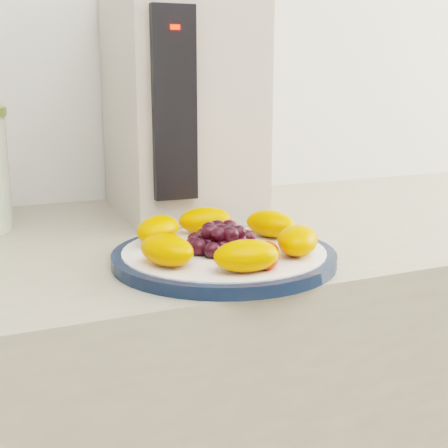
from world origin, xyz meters
name	(u,v)px	position (x,y,z in m)	size (l,w,h in m)	color
plate_rim	(224,257)	(0.04, 1.03, 0.91)	(0.28, 0.28, 0.01)	#0C1A32
plate_face	(224,256)	(0.04, 1.03, 0.91)	(0.25, 0.25, 0.02)	white
appliance_body	(179,104)	(0.10, 1.34, 1.08)	(0.21, 0.29, 0.37)	#B9AEA1
appliance_panel	(174,105)	(0.04, 1.19, 1.09)	(0.06, 0.02, 0.27)	black
appliance_led	(175,27)	(0.04, 1.18, 1.19)	(0.01, 0.01, 0.01)	#FF0C05
fruit_plate	(225,237)	(0.04, 1.02, 0.93)	(0.24, 0.24, 0.04)	#FF6C00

